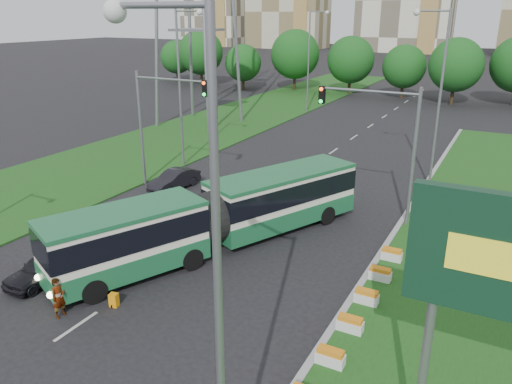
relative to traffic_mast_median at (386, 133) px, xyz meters
The scene contains 13 objects.
ground 12.31m from the traffic_mast_median, 115.54° to the right, with size 360.00×360.00×0.00m, color black.
median_kerb 5.77m from the traffic_mast_median, 57.56° to the right, with size 0.30×60.00×0.18m, color #949494.
left_verge 27.78m from the traffic_mast_median, 146.63° to the left, with size 12.00×110.00×0.10m, color #194B15.
lane_markings 13.75m from the traffic_mast_median, 127.88° to the left, with size 0.20×100.00×0.01m, color #B1B2AB, non-canonical shape.
flower_planters 12.56m from the traffic_mast_median, 80.43° to the right, with size 1.10×13.70×0.60m, color silver, non-canonical shape.
traffic_mast_median is the anchor object (origin of this frame).
traffic_mast_left 15.19m from the traffic_mast_median, behind, with size 5.76×0.32×8.00m.
street_lamps 7.81m from the traffic_mast_median, behind, with size 36.00×60.00×12.00m, color gray, non-canonical shape.
articulated_bus 10.57m from the traffic_mast_median, 133.48° to the right, with size 2.75×17.63×2.90m.
car_left_near 18.91m from the traffic_mast_median, 130.04° to the right, with size 1.54×3.84×1.31m, color black.
car_left_far 15.00m from the traffic_mast_median, behind, with size 1.41×4.05×1.34m, color black.
pedestrian 18.64m from the traffic_mast_median, 119.29° to the right, with size 0.64×0.42×1.74m, color gray.
shopping_trolley 16.82m from the traffic_mast_median, 117.70° to the right, with size 0.34×0.36×0.59m.
Camera 1 is at (11.13, -17.46, 11.67)m, focal length 35.00 mm.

